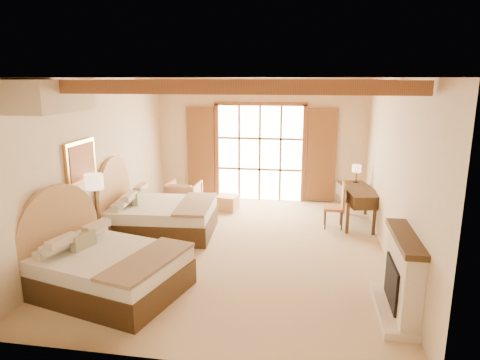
% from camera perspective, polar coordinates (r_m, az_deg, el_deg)
% --- Properties ---
extents(floor, '(7.00, 7.00, 0.00)m').
position_cam_1_polar(floor, '(8.39, -0.24, -8.94)').
color(floor, tan).
rests_on(floor, ground).
extents(wall_back, '(5.50, 0.00, 5.50)m').
position_cam_1_polar(wall_back, '(11.34, 2.70, 5.33)').
color(wall_back, beige).
rests_on(wall_back, ground).
extents(wall_left, '(0.00, 7.00, 7.00)m').
position_cam_1_polar(wall_left, '(8.80, -18.21, 2.32)').
color(wall_left, beige).
rests_on(wall_left, ground).
extents(wall_right, '(0.00, 7.00, 7.00)m').
position_cam_1_polar(wall_right, '(7.95, 19.69, 1.07)').
color(wall_right, beige).
rests_on(wall_right, ground).
extents(ceiling, '(7.00, 7.00, 0.00)m').
position_cam_1_polar(ceiling, '(7.76, -0.26, 13.47)').
color(ceiling, '#B86F39').
rests_on(ceiling, ground).
extents(ceiling_beams, '(5.39, 4.60, 0.18)m').
position_cam_1_polar(ceiling_beams, '(7.76, -0.26, 12.59)').
color(ceiling_beams, brown).
rests_on(ceiling_beams, ceiling).
extents(french_doors, '(3.95, 0.08, 2.60)m').
position_cam_1_polar(french_doors, '(11.34, 2.65, 3.54)').
color(french_doors, white).
rests_on(french_doors, ground).
extents(fireplace, '(0.46, 1.40, 1.16)m').
position_cam_1_polar(fireplace, '(6.39, 20.67, -12.31)').
color(fireplace, beige).
rests_on(fireplace, ground).
extents(painting, '(0.06, 0.95, 0.75)m').
position_cam_1_polar(painting, '(8.11, -20.41, 2.32)').
color(painting, '#E5A64F').
rests_on(painting, wall_left).
extents(canopy_valance, '(0.70, 1.40, 0.45)m').
position_cam_1_polar(canopy_valance, '(6.76, -24.21, 10.20)').
color(canopy_valance, beige).
rests_on(canopy_valance, ceiling).
extents(bed_near, '(2.48, 2.07, 1.38)m').
position_cam_1_polar(bed_near, '(6.96, -18.14, -10.78)').
color(bed_near, '#3F2F19').
rests_on(bed_near, floor).
extents(bed_far, '(2.25, 1.76, 1.41)m').
position_cam_1_polar(bed_far, '(9.19, -11.31, -4.36)').
color(bed_far, '#3F2F19').
rests_on(bed_far, floor).
extents(nightstand, '(0.55, 0.55, 0.53)m').
position_cam_1_polar(nightstand, '(8.38, -18.46, -7.76)').
color(nightstand, '#3F2F19').
rests_on(nightstand, floor).
extents(floor_lamp, '(0.32, 0.32, 1.52)m').
position_cam_1_polar(floor_lamp, '(8.12, -18.85, -0.85)').
color(floor_lamp, '#322319').
rests_on(floor_lamp, floor).
extents(armchair, '(0.79, 0.82, 0.71)m').
position_cam_1_polar(armchair, '(10.69, -7.47, -2.08)').
color(armchair, tan).
rests_on(armchair, floor).
extents(ottoman, '(0.57, 0.57, 0.36)m').
position_cam_1_polar(ottoman, '(10.63, -1.72, -3.03)').
color(ottoman, tan).
rests_on(ottoman, floor).
extents(desk, '(0.93, 1.61, 0.81)m').
position_cam_1_polar(desk, '(9.94, 15.41, -3.19)').
color(desk, '#3F2F19').
rests_on(desk, floor).
extents(desk_chair, '(0.44, 0.44, 1.00)m').
position_cam_1_polar(desk_chair, '(9.59, 12.49, -4.40)').
color(desk_chair, '#A66C41').
rests_on(desk_chair, floor).
extents(desk_lamp, '(0.21, 0.21, 0.41)m').
position_cam_1_polar(desk_lamp, '(10.33, 15.29, 1.40)').
color(desk_lamp, '#322319').
rests_on(desk_lamp, desk).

